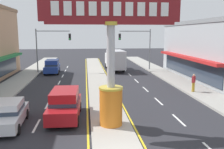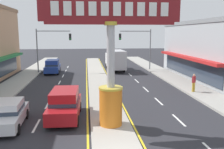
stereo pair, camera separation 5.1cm
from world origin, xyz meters
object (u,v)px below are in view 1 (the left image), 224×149
at_px(suv_near_left_lane, 65,104).
at_px(sedan_mid_left_lane, 8,114).
at_px(storefront_right, 224,50).
at_px(traffic_light_left_side, 49,43).
at_px(district_sign, 111,63).
at_px(pedestrian_near_kerb, 194,82).
at_px(suv_near_right_lane, 52,66).
at_px(box_truck_far_right_lane, 115,60).
at_px(traffic_light_right_side, 139,42).

bearing_deg(suv_near_left_lane, sedan_mid_left_lane, -162.08).
xyz_separation_m(storefront_right, traffic_light_left_side, (-21.67, 7.15, 0.71)).
height_order(district_sign, traffic_light_left_side, district_sign).
bearing_deg(suv_near_left_lane, pedestrian_near_kerb, 25.72).
relative_size(storefront_right, traffic_light_left_side, 3.05).
distance_m(suv_near_right_lane, box_truck_far_right_lane, 9.23).
bearing_deg(box_truck_far_right_lane, traffic_light_right_side, -4.46).
distance_m(district_sign, storefront_right, 20.54).
height_order(traffic_light_left_side, sedan_mid_left_lane, traffic_light_left_side).
xyz_separation_m(traffic_light_left_side, pedestrian_near_kerb, (14.96, -13.66, -3.12)).
bearing_deg(box_truck_far_right_lane, district_sign, -97.57).
bearing_deg(suv_near_right_lane, traffic_light_left_side, 136.27).
relative_size(suv_near_left_lane, pedestrian_near_kerb, 2.78).
distance_m(box_truck_far_right_lane, sedan_mid_left_lane, 23.21).
distance_m(district_sign, pedestrian_near_kerb, 11.54).
relative_size(box_truck_far_right_lane, sedan_mid_left_lane, 1.59).
xyz_separation_m(storefront_right, box_truck_far_right_lane, (-12.29, 8.28, -1.85)).
relative_size(sedan_mid_left_lane, pedestrian_near_kerb, 2.63).
bearing_deg(suv_near_left_lane, suv_near_right_lane, 99.94).
relative_size(district_sign, box_truck_far_right_lane, 1.14).
xyz_separation_m(box_truck_far_right_lane, pedestrian_near_kerb, (5.58, -14.79, -0.57)).
distance_m(district_sign, sedan_mid_left_lane, 6.94).
relative_size(storefront_right, pedestrian_near_kerb, 11.30).
distance_m(suv_near_right_lane, sedan_mid_left_lane, 19.94).
xyz_separation_m(district_sign, pedestrian_near_kerb, (8.52, 7.29, -2.75)).
bearing_deg(suv_near_right_lane, sedan_mid_left_lane, -90.00).
distance_m(district_sign, suv_near_right_lane, 21.76).
bearing_deg(suv_near_left_lane, traffic_light_left_side, 100.62).
relative_size(suv_near_right_lane, suv_near_left_lane, 1.00).
relative_size(storefront_right, box_truck_far_right_lane, 2.71).
height_order(sedan_mid_left_lane, pedestrian_near_kerb, pedestrian_near_kerb).
distance_m(traffic_light_right_side, suv_near_right_lane, 13.08).
bearing_deg(sedan_mid_left_lane, box_truck_far_right_lane, 66.90).
bearing_deg(traffic_light_left_side, district_sign, -72.88).
height_order(storefront_right, traffic_light_right_side, storefront_right).
height_order(suv_near_right_lane, pedestrian_near_kerb, suv_near_right_lane).
bearing_deg(traffic_light_right_side, pedestrian_near_kerb, -81.89).
distance_m(storefront_right, traffic_light_right_side, 11.90).
xyz_separation_m(storefront_right, pedestrian_near_kerb, (-6.70, -6.51, -2.41)).
distance_m(district_sign, box_truck_far_right_lane, 22.37).
relative_size(district_sign, sedan_mid_left_lane, 1.81).
distance_m(storefront_right, pedestrian_near_kerb, 9.65).
relative_size(traffic_light_left_side, suv_near_right_lane, 1.33).
height_order(traffic_light_right_side, suv_near_left_lane, traffic_light_right_side).
bearing_deg(sedan_mid_left_lane, suv_near_right_lane, 90.00).
distance_m(traffic_light_left_side, sedan_mid_left_lane, 20.50).
bearing_deg(sedan_mid_left_lane, pedestrian_near_kerb, 24.04).
xyz_separation_m(traffic_light_right_side, suv_near_right_lane, (-12.61, -1.13, -3.26)).
relative_size(traffic_light_right_side, box_truck_far_right_lane, 0.89).
bearing_deg(pedestrian_near_kerb, sedan_mid_left_lane, -155.96).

